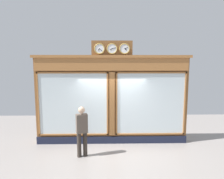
{
  "coord_description": "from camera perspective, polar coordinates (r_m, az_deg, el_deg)",
  "views": [
    {
      "loc": [
        0.17,
        7.53,
        3.12
      ],
      "look_at": [
        0.0,
        0.0,
        2.1
      ],
      "focal_mm": 32.67,
      "sensor_mm": 36.0,
      "label": 1
    }
  ],
  "objects": [
    {
      "name": "shop_facade",
      "position": [
        7.79,
        -0.02,
        -2.79
      ],
      "size": [
        5.86,
        0.42,
        3.89
      ],
      "color": "brown",
      "rests_on": "ground_plane"
    },
    {
      "name": "pedestrian",
      "position": [
        6.86,
        -8.43,
        -10.98
      ],
      "size": [
        0.41,
        0.33,
        1.69
      ],
      "color": "#312A24",
      "rests_on": "ground_plane"
    }
  ]
}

